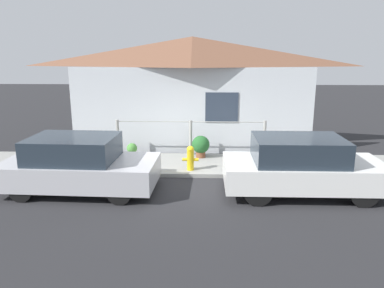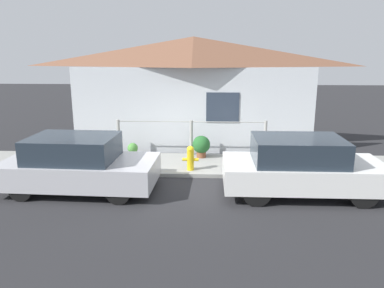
{
  "view_description": "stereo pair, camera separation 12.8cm",
  "coord_description": "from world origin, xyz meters",
  "views": [
    {
      "loc": [
        0.46,
        -9.88,
        3.43
      ],
      "look_at": [
        0.11,
        0.3,
        0.9
      ],
      "focal_mm": 35.0,
      "sensor_mm": 36.0,
      "label": 1
    },
    {
      "loc": [
        0.59,
        -9.88,
        3.43
      ],
      "look_at": [
        0.11,
        0.3,
        0.9
      ],
      "focal_mm": 35.0,
      "sensor_mm": 36.0,
      "label": 2
    }
  ],
  "objects": [
    {
      "name": "car_right",
      "position": [
        2.83,
        -1.08,
        0.71
      ],
      "size": [
        3.85,
        1.76,
        1.43
      ],
      "rotation": [
        0.0,
        0.0,
        0.0
      ],
      "color": "white",
      "rests_on": "ground_plane"
    },
    {
      "name": "ground_plane",
      "position": [
        0.0,
        0.0,
        0.0
      ],
      "size": [
        60.0,
        60.0,
        0.0
      ],
      "primitive_type": "plane",
      "color": "#262628"
    },
    {
      "name": "potted_plant_by_fence",
      "position": [
        -1.89,
        1.75,
        0.34
      ],
      "size": [
        0.34,
        0.34,
        0.44
      ],
      "color": "#9E5638",
      "rests_on": "sidewalk"
    },
    {
      "name": "house",
      "position": [
        0.0,
        3.57,
        3.17
      ],
      "size": [
        8.6,
        2.23,
        3.93
      ],
      "color": "silver",
      "rests_on": "ground_plane"
    },
    {
      "name": "car_left",
      "position": [
        -2.67,
        -1.08,
        0.69
      ],
      "size": [
        3.83,
        1.9,
        1.4
      ],
      "rotation": [
        0.0,
        0.0,
        -0.04
      ],
      "color": "#B7B7BC",
      "rests_on": "ground_plane"
    },
    {
      "name": "sidewalk",
      "position": [
        0.0,
        1.09,
        0.06
      ],
      "size": [
        24.0,
        2.18,
        0.11
      ],
      "color": "gray",
      "rests_on": "ground_plane"
    },
    {
      "name": "fence",
      "position": [
        0.0,
        2.03,
        0.74
      ],
      "size": [
        4.9,
        0.1,
        1.15
      ],
      "color": "#999993",
      "rests_on": "sidewalk"
    },
    {
      "name": "potted_plant_near_hydrant",
      "position": [
        0.34,
        1.72,
        0.5
      ],
      "size": [
        0.57,
        0.57,
        0.71
      ],
      "color": "brown",
      "rests_on": "sidewalk"
    },
    {
      "name": "fire_hydrant",
      "position": [
        0.06,
        0.38,
        0.48
      ],
      "size": [
        0.46,
        0.21,
        0.71
      ],
      "color": "yellow",
      "rests_on": "sidewalk"
    }
  ]
}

